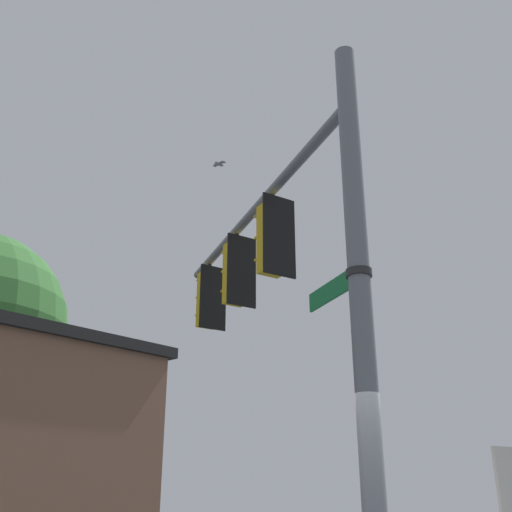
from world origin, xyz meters
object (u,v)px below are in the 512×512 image
object	(u,v)px
traffic_light_nearest_pole	(272,239)
bird_flying	(219,164)
traffic_light_mid_outer	(208,299)
traffic_light_mid_inner	(236,273)
street_name_sign	(343,283)

from	to	relation	value
traffic_light_nearest_pole	bird_flying	distance (m)	4.09
traffic_light_mid_outer	bird_flying	xyz separation A→B (m)	(0.06, -0.19, 2.86)
traffic_light_mid_outer	bird_flying	size ratio (longest dim) A/B	3.80
traffic_light_mid_inner	street_name_sign	world-z (taller)	traffic_light_mid_inner
traffic_light_mid_outer	street_name_sign	world-z (taller)	traffic_light_mid_outer
traffic_light_nearest_pole	traffic_light_mid_outer	bearing A→B (deg)	78.69
traffic_light_nearest_pole	bird_flying	size ratio (longest dim) A/B	3.80
traffic_light_mid_outer	street_name_sign	xyz separation A→B (m)	(-0.99, -4.95, -1.30)
traffic_light_nearest_pole	bird_flying	world-z (taller)	bird_flying
traffic_light_mid_outer	traffic_light_nearest_pole	bearing A→B (deg)	-101.31
traffic_light_mid_inner	street_name_sign	distance (m)	3.74
traffic_light_mid_inner	traffic_light_mid_outer	world-z (taller)	same
street_name_sign	bird_flying	size ratio (longest dim) A/B	3.62
traffic_light_mid_inner	bird_flying	bearing A→B (deg)	74.57
traffic_light_nearest_pole	traffic_light_mid_outer	world-z (taller)	same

